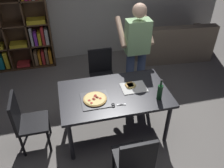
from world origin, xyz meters
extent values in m
plane|color=gray|center=(0.00, 0.00, 0.00)|extent=(12.00, 12.00, 0.00)
cube|color=#232328|center=(0.00, 0.00, 0.73)|extent=(1.54, 0.93, 0.04)
cylinder|color=#232328|center=(-0.69, -0.39, 0.35)|extent=(0.06, 0.06, 0.71)
cylinder|color=#232328|center=(0.69, -0.39, 0.35)|extent=(0.06, 0.06, 0.71)
cylinder|color=#232328|center=(-0.69, 0.39, 0.35)|extent=(0.06, 0.06, 0.71)
cylinder|color=#232328|center=(0.69, 0.39, 0.35)|extent=(0.06, 0.06, 0.71)
cube|color=black|center=(0.00, -0.87, 0.43)|extent=(0.42, 0.42, 0.04)
cube|color=black|center=(0.00, -1.06, 0.68)|extent=(0.42, 0.04, 0.45)
cylinder|color=black|center=(0.18, -0.69, 0.21)|extent=(0.04, 0.04, 0.41)
cylinder|color=black|center=(-0.18, -0.69, 0.21)|extent=(0.04, 0.04, 0.41)
cube|color=black|center=(0.00, 0.87, 0.43)|extent=(0.42, 0.42, 0.04)
cube|color=black|center=(0.00, 1.06, 0.68)|extent=(0.42, 0.04, 0.45)
cylinder|color=black|center=(-0.18, 0.69, 0.21)|extent=(0.04, 0.04, 0.41)
cylinder|color=black|center=(0.18, 0.69, 0.21)|extent=(0.04, 0.04, 0.41)
cylinder|color=black|center=(-0.18, 1.05, 0.21)|extent=(0.04, 0.04, 0.41)
cylinder|color=black|center=(0.18, 1.05, 0.21)|extent=(0.04, 0.04, 0.41)
cube|color=black|center=(-1.17, 0.00, 0.43)|extent=(0.42, 0.42, 0.04)
cube|color=black|center=(-1.36, 0.00, 0.68)|extent=(0.04, 0.42, 0.45)
cylinder|color=black|center=(-0.99, -0.18, 0.21)|extent=(0.04, 0.04, 0.41)
cylinder|color=black|center=(-0.99, 0.18, 0.21)|extent=(0.04, 0.04, 0.41)
cylinder|color=black|center=(-1.35, -0.18, 0.21)|extent=(0.04, 0.04, 0.41)
cylinder|color=black|center=(-1.35, 0.18, 0.21)|extent=(0.04, 0.04, 0.41)
cube|color=gray|center=(1.90, 2.05, 0.20)|extent=(1.77, 1.00, 0.40)
cube|color=gray|center=(1.87, 1.73, 0.62)|extent=(1.71, 0.35, 0.45)
cube|color=gray|center=(2.67, 1.98, 0.50)|extent=(0.23, 0.86, 0.20)
cube|color=gray|center=(1.13, 2.12, 0.50)|extent=(0.23, 0.86, 0.20)
cube|color=#513823|center=(-0.83, 2.35, 0.97)|extent=(0.03, 0.35, 1.95)
cube|color=#513823|center=(-1.51, 2.35, 0.01)|extent=(1.40, 0.35, 0.03)
cube|color=#513823|center=(-1.51, 2.51, 0.97)|extent=(1.40, 0.03, 1.95)
cube|color=#513823|center=(-1.51, 2.35, 0.50)|extent=(1.34, 0.29, 0.03)
cube|color=#513823|center=(-1.51, 2.35, 0.97)|extent=(1.34, 0.29, 0.03)
cube|color=#513823|center=(-1.51, 2.35, 1.45)|extent=(1.34, 0.29, 0.03)
cube|color=#513823|center=(-1.74, 2.35, 0.97)|extent=(0.03, 0.29, 1.89)
cube|color=#513823|center=(-1.29, 2.35, 0.97)|extent=(0.03, 0.29, 1.89)
cube|color=teal|center=(-1.96, 2.33, 0.19)|extent=(0.11, 0.22, 0.29)
cube|color=yellow|center=(-1.83, 2.33, 0.23)|extent=(0.08, 0.22, 0.38)
cube|color=red|center=(-1.51, 2.33, 0.07)|extent=(0.27, 0.25, 0.05)
cube|color=olive|center=(-1.22, 2.33, 0.20)|extent=(0.07, 0.22, 0.31)
cube|color=orange|center=(-1.15, 2.33, 0.19)|extent=(0.05, 0.22, 0.29)
cube|color=red|center=(-1.07, 2.33, 0.20)|extent=(0.06, 0.22, 0.31)
cube|color=olive|center=(-0.99, 2.33, 0.22)|extent=(0.05, 0.22, 0.35)
cube|color=orange|center=(-0.91, 2.33, 0.21)|extent=(0.06, 0.22, 0.32)
cube|color=yellow|center=(-1.51, 2.33, 0.55)|extent=(0.35, 0.25, 0.07)
cube|color=silver|center=(-1.22, 2.33, 0.71)|extent=(0.05, 0.22, 0.39)
cube|color=purple|center=(-1.15, 2.33, 0.66)|extent=(0.06, 0.22, 0.28)
cube|color=yellow|center=(-1.07, 2.33, 0.66)|extent=(0.06, 0.22, 0.28)
cube|color=red|center=(-0.99, 2.33, 0.71)|extent=(0.06, 0.22, 0.39)
cube|color=silver|center=(-0.91, 2.33, 0.68)|extent=(0.07, 0.22, 0.33)
cube|color=yellow|center=(-1.07, 2.33, 1.03)|extent=(0.36, 0.25, 0.08)
cylinder|color=#38476B|center=(0.65, 0.72, 0.47)|extent=(0.14, 0.14, 0.95)
cylinder|color=#38476B|center=(0.45, 0.72, 0.47)|extent=(0.14, 0.14, 0.95)
cube|color=#99CC8C|center=(0.55, 0.72, 1.23)|extent=(0.38, 0.22, 0.55)
sphere|color=#E0B293|center=(0.55, 0.72, 1.64)|extent=(0.22, 0.22, 0.22)
cylinder|color=#E0B293|center=(0.78, 0.90, 1.25)|extent=(0.09, 0.50, 0.39)
cylinder|color=#E0B293|center=(0.32, 0.90, 1.25)|extent=(0.09, 0.50, 0.39)
cube|color=#2D2D33|center=(-0.29, -0.09, 0.76)|extent=(0.38, 0.38, 0.01)
cylinder|color=tan|center=(-0.29, -0.09, 0.77)|extent=(0.32, 0.32, 0.02)
cylinder|color=#EACC6B|center=(-0.29, -0.09, 0.78)|extent=(0.29, 0.29, 0.01)
cylinder|color=#B22819|center=(-0.36, -0.18, 0.79)|extent=(0.04, 0.04, 0.00)
cylinder|color=#B22819|center=(-0.29, -0.05, 0.79)|extent=(0.04, 0.04, 0.00)
cylinder|color=#B22819|center=(-0.38, -0.12, 0.79)|extent=(0.04, 0.04, 0.00)
cylinder|color=#B22819|center=(-0.26, -0.08, 0.79)|extent=(0.04, 0.04, 0.00)
cylinder|color=#B22819|center=(-0.23, -0.11, 0.79)|extent=(0.04, 0.04, 0.00)
cylinder|color=#B22819|center=(-0.28, -0.03, 0.79)|extent=(0.04, 0.04, 0.00)
cylinder|color=#B22819|center=(-0.27, -0.08, 0.79)|extent=(0.04, 0.04, 0.00)
cylinder|color=#B22819|center=(-0.32, -0.10, 0.79)|extent=(0.04, 0.04, 0.00)
cylinder|color=#B22819|center=(-0.31, -0.11, 0.79)|extent=(0.04, 0.04, 0.00)
cube|color=white|center=(0.30, 0.05, 0.76)|extent=(0.36, 0.28, 0.01)
cube|color=#EACC6B|center=(0.26, 0.10, 0.77)|extent=(0.09, 0.14, 0.02)
cube|color=tan|center=(0.26, 0.16, 0.77)|extent=(0.09, 0.03, 0.02)
cube|color=#EACC6B|center=(0.27, 0.10, 0.77)|extent=(0.15, 0.11, 0.02)
cube|color=tan|center=(0.21, 0.09, 0.77)|extent=(0.03, 0.09, 0.02)
cylinder|color=#194723|center=(0.56, -0.26, 0.86)|extent=(0.07, 0.07, 0.22)
cylinder|color=#194723|center=(0.56, -0.26, 1.01)|extent=(0.03, 0.03, 0.08)
cylinder|color=black|center=(0.56, -0.26, 1.06)|extent=(0.03, 0.03, 0.02)
cube|color=silver|center=(0.03, -0.27, 0.76)|extent=(0.12, 0.02, 0.01)
cube|color=silver|center=(0.03, -0.27, 0.76)|extent=(0.12, 0.04, 0.01)
torus|color=black|center=(-0.08, -0.24, 0.76)|extent=(0.05, 0.05, 0.01)
torus|color=black|center=(-0.08, -0.28, 0.76)|extent=(0.05, 0.05, 0.01)
camera|label=1|loc=(-0.63, -2.49, 2.79)|focal=37.30mm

